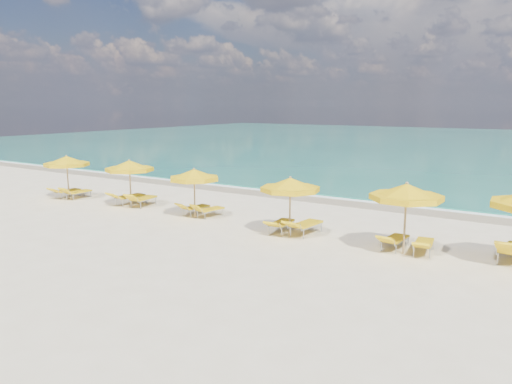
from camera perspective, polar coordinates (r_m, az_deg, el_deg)
The scene contains 20 objects.
ground_plane at distance 20.05m, azimuth -2.34°, elevation -4.01°, with size 120.00×120.00×0.00m, color beige.
ocean at distance 65.04m, azimuth 22.96°, elevation 4.98°, with size 120.00×80.00×0.30m, color #126653.
wet_sand_band at distance 26.30m, azimuth 7.00°, elevation -0.69°, with size 120.00×2.60×0.01m, color tan.
foam_line at distance 27.01m, azimuth 7.75°, elevation -0.42°, with size 120.00×1.20×0.03m, color white.
whitecap_near at distance 37.44m, azimuth 5.20°, elevation 2.55°, with size 14.00×0.36×0.05m, color white.
umbrella_2 at distance 27.41m, azimuth -20.83°, elevation 3.28°, with size 2.53×2.53×2.28m.
umbrella_3 at distance 24.35m, azimuth -14.27°, elevation 2.86°, with size 2.31×2.31×2.29m.
umbrella_4 at distance 21.44m, azimuth -7.09°, elevation 1.91°, with size 2.73×2.73×2.18m.
umbrella_5 at distance 18.39m, azimuth 3.93°, elevation 0.79°, with size 2.49×2.49×2.25m.
umbrella_6 at distance 16.80m, azimuth 16.82°, elevation -0.07°, with size 3.04×3.04×2.40m.
lounger_2_left at distance 28.10m, azimuth -20.77°, elevation -0.16°, with size 0.58×1.73×0.65m.
lounger_2_right at distance 27.51m, azimuth -19.66°, elevation -0.29°, with size 0.63×1.74×0.73m.
lounger_3_left at distance 25.24m, azimuth -14.30°, elevation -0.85°, with size 0.86×2.01×0.74m.
lounger_3_right at distance 24.58m, azimuth -12.79°, elevation -1.09°, with size 0.86×1.93×0.78m.
lounger_4_left at distance 22.34m, azimuth -6.94°, elevation -2.09°, with size 0.80×1.70×0.66m.
lounger_4_right at distance 21.84m, azimuth -5.31°, elevation -2.34°, with size 0.79×1.68×0.70m.
lounger_5_left at distance 19.23m, azimuth 2.88°, elevation -3.99°, with size 0.76×1.83×0.64m.
lounger_5_right at distance 18.93m, azimuth 5.67°, elevation -4.18°, with size 0.80×2.04×0.74m.
lounger_6_left at distance 17.65m, azimuth 15.55°, elevation -5.65°, with size 0.68×1.77×0.68m.
lounger_6_right at distance 17.45m, azimuth 18.61°, elevation -6.01°, with size 0.79×1.77×0.63m.
Camera 1 is at (11.25, -15.87, 4.88)m, focal length 35.00 mm.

